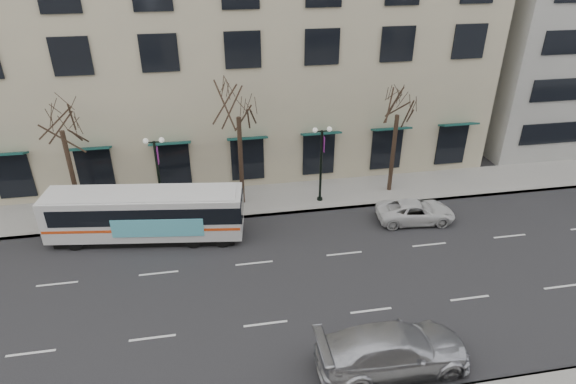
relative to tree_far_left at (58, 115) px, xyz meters
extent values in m
plane|color=black|center=(10.00, -8.80, -6.70)|extent=(160.00, 160.00, 0.00)
cube|color=gray|center=(15.00, 0.20, -6.62)|extent=(80.00, 4.00, 0.15)
cylinder|color=black|center=(0.00, 0.00, -3.83)|extent=(0.28, 0.28, 5.74)
cylinder|color=black|center=(10.00, 0.00, -3.72)|extent=(0.28, 0.28, 5.95)
cylinder|color=black|center=(20.00, 0.00, -3.97)|extent=(0.28, 0.28, 5.46)
cylinder|color=black|center=(5.00, -0.60, -4.20)|extent=(0.16, 0.16, 5.00)
cylinder|color=black|center=(5.00, -0.60, -6.55)|extent=(0.36, 0.36, 0.30)
cube|color=black|center=(5.00, -0.60, -1.75)|extent=(0.90, 0.06, 0.06)
sphere|color=silver|center=(4.55, -0.60, -1.65)|extent=(0.32, 0.32, 0.32)
sphere|color=silver|center=(5.45, -0.60, -1.65)|extent=(0.32, 0.32, 0.32)
cube|color=#7D217B|center=(5.12, -0.60, -2.60)|extent=(0.04, 0.45, 1.00)
cylinder|color=black|center=(15.00, -0.60, -4.20)|extent=(0.16, 0.16, 5.00)
cylinder|color=black|center=(15.00, -0.60, -6.55)|extent=(0.36, 0.36, 0.30)
cube|color=black|center=(15.00, -0.60, -1.75)|extent=(0.90, 0.06, 0.06)
sphere|color=silver|center=(14.55, -0.60, -1.65)|extent=(0.32, 0.32, 0.32)
sphere|color=silver|center=(15.45, -0.60, -1.65)|extent=(0.32, 0.32, 0.32)
cube|color=#7D217B|center=(15.12, -0.60, -2.60)|extent=(0.04, 0.45, 1.00)
cube|color=silver|center=(4.25, -3.00, -5.04)|extent=(11.16, 3.85, 2.51)
cube|color=black|center=(4.25, -3.00, -6.45)|extent=(10.25, 3.45, 0.41)
cube|color=black|center=(4.52, -3.04, -4.65)|extent=(10.73, 3.83, 1.00)
cube|color=#E64815|center=(4.25, -3.00, -5.47)|extent=(11.05, 3.87, 0.16)
cube|color=#5BC8DD|center=(4.98, -4.33, -5.29)|extent=(4.97, 0.75, 1.09)
cube|color=silver|center=(4.25, -3.00, -3.76)|extent=(10.58, 3.54, 0.07)
cylinder|color=black|center=(0.31, -3.51, -6.24)|extent=(0.94, 0.38, 0.91)
cylinder|color=black|center=(0.60, -1.43, -6.24)|extent=(0.94, 0.38, 0.91)
cylinder|color=black|center=(6.81, -4.41, -6.24)|extent=(0.94, 0.38, 0.91)
cylinder|color=black|center=(7.10, -2.34, -6.24)|extent=(0.94, 0.38, 0.91)
cylinder|color=black|center=(8.44, -4.64, -6.24)|extent=(0.94, 0.38, 0.91)
cylinder|color=black|center=(8.73, -2.57, -6.24)|extent=(0.94, 0.38, 0.91)
imported|color=#B2B3BA|center=(14.77, -14.36, -5.78)|extent=(6.31, 2.57, 1.83)
imported|color=silver|center=(20.20, -3.89, -6.04)|extent=(4.90, 2.60, 1.31)
camera|label=1|loc=(8.18, -27.34, 8.96)|focal=30.00mm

